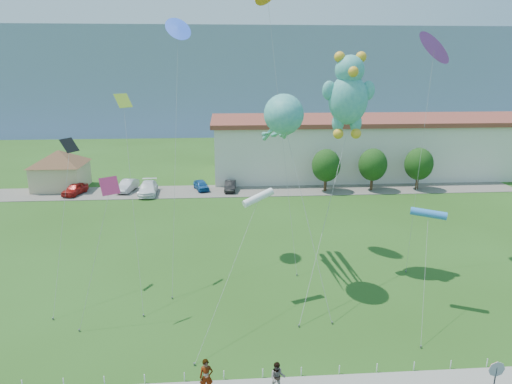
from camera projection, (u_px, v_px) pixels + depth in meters
The scene contains 26 objects.
ground at pixel (279, 361), 24.82m from camera, with size 160.00×160.00×0.00m, color #244914.
parking_strip at pixel (246, 191), 58.45m from camera, with size 70.00×6.00×0.06m, color #59544C.
hill_ridge at pixel (232, 76), 136.79m from camera, with size 160.00×50.00×25.00m, color #748AA1.
pavilion at pixel (60, 166), 58.89m from camera, with size 9.20×9.20×5.00m.
warehouse at pixel (418, 145), 67.78m from camera, with size 61.00×15.00×8.20m.
stop_sign at pixel (496, 373), 20.93m from camera, with size 0.80×0.07×2.50m.
rope_fence at pixel (282, 372), 23.51m from camera, with size 26.05×0.05×0.50m.
tree_near at pixel (326, 165), 57.27m from camera, with size 3.60×3.60×5.47m.
tree_mid at pixel (373, 165), 57.68m from camera, with size 3.60×3.60×5.47m.
tree_far at pixel (419, 164), 58.09m from camera, with size 3.60×3.60×5.47m.
pedestrian_left at pixel (206, 377), 22.01m from camera, with size 0.67×0.44×1.83m, color gray.
pedestrian_right at pixel (278, 377), 22.14m from camera, with size 0.77×0.60×1.59m, color gray.
parked_car_red at pixel (75, 189), 56.45m from camera, with size 1.65×4.11×1.40m, color #AC1915.
parked_car_silver at pixel (128, 186), 57.96m from camera, with size 1.51×4.33×1.43m, color #AFADB4.
parked_car_white at pixel (148, 188), 56.53m from camera, with size 2.14×5.26×1.53m, color white.
parked_car_blue at pixel (201, 185), 58.58m from camera, with size 1.47×3.64×1.24m, color #1A5090.
parked_car_black at pixel (230, 186), 58.13m from camera, with size 1.34×3.84×1.26m, color black.
octopus_kite at pixel (282, 122), 31.28m from camera, with size 3.89×11.47×13.74m.
teddy_bear_kite at pixel (348, 93), 32.82m from camera, with size 6.63×9.75×16.48m.
small_kite_white at pixel (258, 199), 30.04m from camera, with size 4.30×8.77×7.53m.
small_kite_yellow at pixel (126, 126), 31.26m from camera, with size 2.27×6.96×13.60m.
small_kite_pink at pixel (107, 200), 27.29m from camera, with size 2.75×2.65×8.99m.
small_kite_black at pixel (68, 163), 30.97m from camera, with size 1.29×6.03×10.67m.
small_kite_blue at pixel (178, 35), 34.70m from camera, with size 1.80×9.30×18.92m.
small_kite_purple at pixel (434, 53), 34.50m from camera, with size 3.08×4.28×17.49m.
small_kite_cyan at pixel (428, 214), 28.95m from camera, with size 2.25×6.01×6.87m.
Camera 1 is at (-2.77, -21.31, 15.52)m, focal length 32.00 mm.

